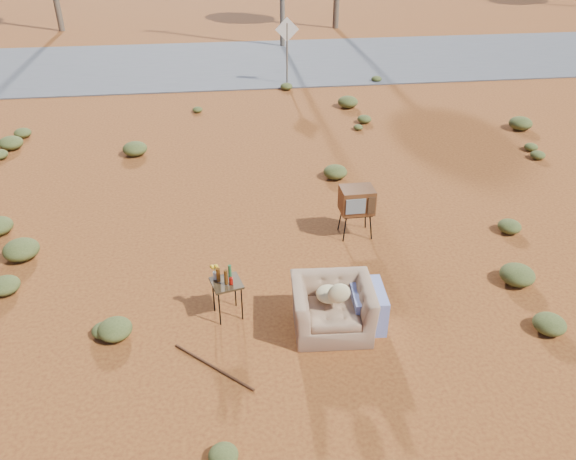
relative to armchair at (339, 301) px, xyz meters
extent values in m
plane|color=#95521D|center=(-0.68, 0.49, -0.48)|extent=(140.00, 140.00, 0.00)
cube|color=#565659|center=(-0.68, 15.49, -0.46)|extent=(140.00, 7.00, 0.04)
imported|color=#916C4F|center=(-0.10, -0.01, 0.03)|extent=(1.21, 0.83, 1.02)
ellipsoid|color=tan|center=(-0.15, 0.04, 0.12)|extent=(0.37, 0.37, 0.22)
ellipsoid|color=tan|center=(-0.06, -0.21, 0.31)|extent=(0.33, 0.16, 0.33)
cube|color=navy|center=(0.45, 0.06, -0.18)|extent=(0.53, 0.79, 0.60)
cube|color=black|center=(0.86, 2.58, 0.01)|extent=(0.55, 0.42, 0.03)
cylinder|color=black|center=(0.61, 2.38, -0.23)|extent=(0.03, 0.03, 0.49)
cylinder|color=black|center=(1.11, 2.39, -0.23)|extent=(0.03, 0.03, 0.49)
cylinder|color=black|center=(0.61, 2.76, -0.23)|extent=(0.03, 0.03, 0.49)
cylinder|color=black|center=(1.10, 2.77, -0.23)|extent=(0.03, 0.03, 0.49)
cube|color=brown|center=(0.86, 2.58, 0.26)|extent=(0.62, 0.48, 0.47)
cube|color=slate|center=(0.78, 2.33, 0.26)|extent=(0.36, 0.03, 0.29)
cube|color=#472D19|center=(1.07, 2.33, 0.26)|extent=(0.14, 0.02, 0.33)
cube|color=#3C2B16|center=(-1.62, 0.48, 0.13)|extent=(0.53, 0.53, 0.03)
cylinder|color=black|center=(-1.74, 0.27, -0.17)|extent=(0.02, 0.02, 0.61)
cylinder|color=black|center=(-1.41, 0.36, -0.17)|extent=(0.02, 0.02, 0.61)
cylinder|color=black|center=(-1.83, 0.61, -0.17)|extent=(0.02, 0.02, 0.61)
cylinder|color=black|center=(-1.49, 0.69, -0.17)|extent=(0.02, 0.02, 0.61)
cylinder|color=#4D2A0C|center=(-1.73, 0.50, 0.26)|extent=(0.06, 0.06, 0.23)
cylinder|color=#4D2A0C|center=(-1.62, 0.41, 0.27)|extent=(0.06, 0.06, 0.24)
cylinder|color=#26592D|center=(-1.55, 0.59, 0.25)|extent=(0.05, 0.05, 0.21)
cylinder|color=red|center=(-1.55, 0.41, 0.21)|extent=(0.06, 0.06, 0.11)
cylinder|color=silver|center=(-1.77, 0.58, 0.21)|extent=(0.07, 0.07, 0.12)
ellipsoid|color=gold|center=(-1.77, 0.58, 0.36)|extent=(0.14, 0.14, 0.10)
cylinder|color=#4A2913|center=(-1.87, -0.62, -0.46)|extent=(1.07, 1.02, 0.04)
cylinder|color=brown|center=(0.82, 12.49, 0.52)|extent=(0.06, 0.06, 2.00)
cube|color=silver|center=(0.82, 12.49, 1.32)|extent=(0.78, 0.04, 0.78)
ellipsoid|color=#525826|center=(3.82, 2.29, -0.36)|extent=(0.44, 0.44, 0.24)
ellipsoid|color=#525826|center=(-3.68, 6.99, -0.31)|extent=(0.60, 0.60, 0.33)
ellipsoid|color=#525826|center=(6.12, 5.49, -0.38)|extent=(0.36, 0.36, 0.20)
ellipsoid|color=#525826|center=(2.52, 8.49, -0.37)|extent=(0.40, 0.40, 0.22)
ellipsoid|color=#525826|center=(-2.18, 9.99, -0.39)|extent=(0.30, 0.30, 0.17)
camera|label=1|loc=(-1.57, -6.33, 5.11)|focal=35.00mm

